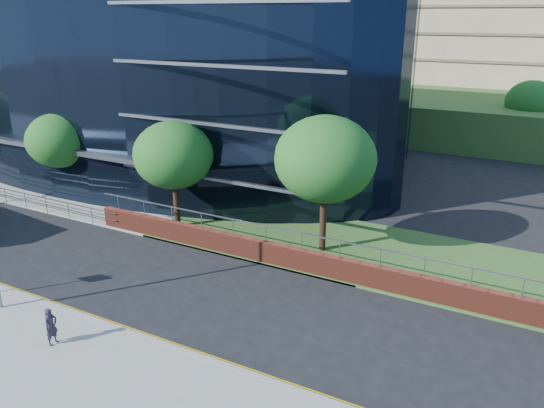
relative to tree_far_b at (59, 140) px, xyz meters
The scene contains 9 objects.
far_forecourt 5.34m from the tree_far_b, 153.43° to the left, with size 50.00×8.00×0.10m, color gray.
grass_verge 27.36m from the tree_far_b, ahead, with size 36.00×8.00×0.12m, color #2D511E.
glass_office 12.01m from the tree_far_b, 95.04° to the left, with size 44.00×23.10×16.00m.
retaining_wall 23.38m from the tree_far_b, ahead, with size 34.00×0.40×2.11m.
tree_far_b is the anchor object (origin of this frame).
tree_far_c 10.02m from the tree_far_b, ahead, with size 4.62×4.62×6.51m.
tree_far_d 19.03m from the tree_far_b, ahead, with size 5.28×5.28×7.44m.
tree_dist_e 40.74m from the tree_far_b, 48.48° to the left, with size 4.62×4.62×6.51m.
pedestrian 18.52m from the tree_far_b, 43.41° to the right, with size 0.56×0.37×1.53m, color #292031.
Camera 1 is at (25.95, -14.49, 12.24)m, focal length 35.00 mm.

